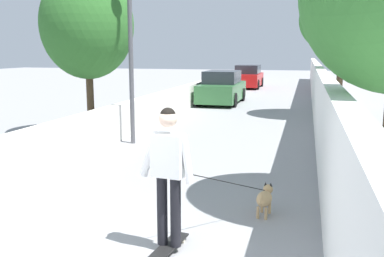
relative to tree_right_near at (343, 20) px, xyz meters
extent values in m
plane|color=gray|center=(1.00, 3.46, -3.56)|extent=(80.00, 80.00, 0.00)
cube|color=silver|center=(-1.00, 6.19, -3.06)|extent=(48.00, 0.30, 1.00)
cube|color=white|center=(-1.00, 0.73, -2.63)|extent=(48.00, 0.30, 1.86)
cylinder|color=#473523|center=(0.00, 0.00, -2.24)|extent=(0.23, 0.23, 2.64)
ellipsoid|color=#387A33|center=(0.00, 0.00, 0.01)|extent=(3.11, 3.11, 2.53)
cylinder|color=#473523|center=(-5.50, 7.19, -2.36)|extent=(0.21, 0.21, 2.40)
ellipsoid|color=#2D6628|center=(-5.50, 7.19, -0.38)|extent=(2.61, 2.61, 3.04)
cylinder|color=#4C4C51|center=(-6.12, 5.64, -1.43)|extent=(0.12, 0.12, 4.27)
cube|color=black|center=(-11.90, 2.73, -3.49)|extent=(0.82, 0.29, 0.02)
cylinder|color=beige|center=(-11.62, 2.76, -3.53)|extent=(0.06, 0.04, 0.06)
cylinder|color=beige|center=(-11.63, 2.63, -3.53)|extent=(0.06, 0.04, 0.06)
cylinder|color=black|center=(-11.89, 2.82, -3.04)|extent=(0.14, 0.14, 0.88)
cylinder|color=black|center=(-11.91, 2.64, -3.04)|extent=(0.14, 0.14, 0.88)
cube|color=white|center=(-11.90, 2.73, -2.34)|extent=(0.26, 0.40, 0.52)
cylinder|color=white|center=(-11.87, 2.97, -2.35)|extent=(0.12, 0.29, 0.58)
cylinder|color=white|center=(-11.93, 2.49, -2.36)|extent=(0.11, 0.19, 0.59)
sphere|color=beige|center=(-11.90, 2.73, -1.90)|extent=(0.22, 0.22, 0.22)
sphere|color=black|center=(-11.90, 2.73, -1.86)|extent=(0.19, 0.19, 0.19)
ellipsoid|color=tan|center=(-10.44, 1.71, -3.29)|extent=(0.44, 0.27, 0.22)
sphere|color=tan|center=(-10.17, 1.68, -3.22)|extent=(0.15, 0.15, 0.15)
cone|color=black|center=(-10.17, 1.72, -3.14)|extent=(0.06, 0.06, 0.06)
cone|color=black|center=(-10.18, 1.64, -3.14)|extent=(0.06, 0.06, 0.06)
cylinder|color=tan|center=(-10.30, 1.75, -3.47)|extent=(0.04, 0.04, 0.18)
cylinder|color=tan|center=(-10.31, 1.63, -3.47)|extent=(0.04, 0.04, 0.18)
cylinder|color=tan|center=(-10.56, 1.78, -3.47)|extent=(0.04, 0.04, 0.18)
cylinder|color=tan|center=(-10.57, 1.66, -3.47)|extent=(0.04, 0.04, 0.18)
cylinder|color=tan|center=(-10.69, 1.74, -3.21)|extent=(0.14, 0.05, 0.13)
cylinder|color=black|center=(-11.17, 2.22, -2.84)|extent=(1.48, 1.03, 0.66)
cube|color=#336B38|center=(3.33, 5.04, -3.00)|extent=(4.13, 1.70, 0.80)
cube|color=#262B33|center=(3.33, 5.04, -2.32)|extent=(2.15, 1.50, 0.60)
cylinder|color=black|center=(4.61, 5.83, -3.24)|extent=(0.64, 0.22, 0.64)
cylinder|color=black|center=(4.61, 4.25, -3.24)|extent=(0.64, 0.22, 0.64)
cylinder|color=black|center=(2.05, 5.83, -3.24)|extent=(0.64, 0.22, 0.64)
cylinder|color=black|center=(2.05, 4.25, -3.24)|extent=(0.64, 0.22, 0.64)
cube|color=#B71414|center=(12.57, 5.04, -3.00)|extent=(4.10, 1.70, 0.80)
cube|color=#262B33|center=(12.57, 5.04, -2.32)|extent=(2.13, 1.50, 0.60)
cylinder|color=black|center=(13.84, 5.83, -3.24)|extent=(0.64, 0.22, 0.64)
cylinder|color=black|center=(13.84, 4.25, -3.24)|extent=(0.64, 0.22, 0.64)
cylinder|color=black|center=(11.29, 5.83, -3.24)|extent=(0.64, 0.22, 0.64)
cylinder|color=black|center=(11.29, 4.25, -3.24)|extent=(0.64, 0.22, 0.64)
camera|label=1|loc=(-16.61, 1.18, -1.12)|focal=39.94mm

